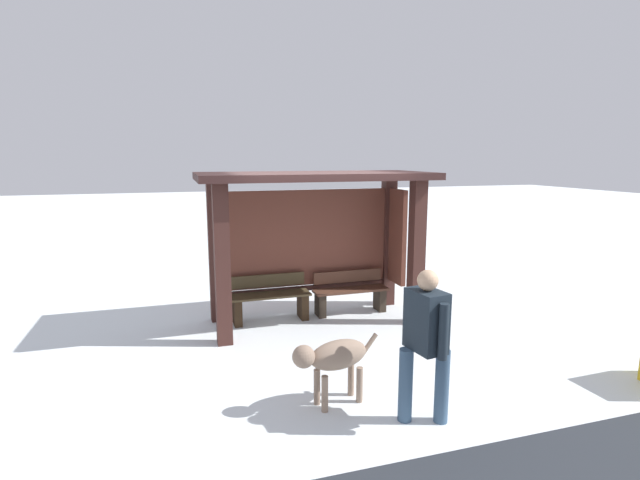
{
  "coord_description": "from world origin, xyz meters",
  "views": [
    {
      "loc": [
        -2.12,
        -7.08,
        2.61
      ],
      "look_at": [
        0.05,
        -0.08,
        1.33
      ],
      "focal_mm": 27.02,
      "sensor_mm": 36.0,
      "label": 1
    }
  ],
  "objects_px": {
    "bench_center_inside": "(350,294)",
    "dog": "(333,358)",
    "bus_shelter": "(317,217)",
    "person_walking": "(426,336)",
    "bench_left_inside": "(270,300)"
  },
  "relations": [
    {
      "from": "bus_shelter",
      "to": "dog",
      "type": "xyz_separation_m",
      "value": [
        -0.65,
        -2.72,
        -1.14
      ]
    },
    {
      "from": "bench_left_inside",
      "to": "bench_center_inside",
      "type": "relative_size",
      "value": 1.0
    },
    {
      "from": "bus_shelter",
      "to": "person_walking",
      "type": "xyz_separation_m",
      "value": [
        0.1,
        -3.29,
        -0.77
      ]
    },
    {
      "from": "bus_shelter",
      "to": "dog",
      "type": "distance_m",
      "value": 3.02
    },
    {
      "from": "dog",
      "to": "bench_left_inside",
      "type": "bearing_deg",
      "value": 92.14
    },
    {
      "from": "person_walking",
      "to": "dog",
      "type": "xyz_separation_m",
      "value": [
        -0.75,
        0.57,
        -0.37
      ]
    },
    {
      "from": "bus_shelter",
      "to": "dog",
      "type": "relative_size",
      "value": 3.51
    },
    {
      "from": "bench_center_inside",
      "to": "dog",
      "type": "distance_m",
      "value": 3.09
    },
    {
      "from": "bench_center_inside",
      "to": "dog",
      "type": "bearing_deg",
      "value": -114.11
    },
    {
      "from": "bench_left_inside",
      "to": "bench_center_inside",
      "type": "distance_m",
      "value": 1.37
    },
    {
      "from": "bus_shelter",
      "to": "bench_center_inside",
      "type": "height_order",
      "value": "bus_shelter"
    },
    {
      "from": "bus_shelter",
      "to": "bench_left_inside",
      "type": "relative_size",
      "value": 2.81
    },
    {
      "from": "bus_shelter",
      "to": "person_walking",
      "type": "distance_m",
      "value": 3.38
    },
    {
      "from": "dog",
      "to": "bench_center_inside",
      "type": "bearing_deg",
      "value": 65.89
    },
    {
      "from": "bench_center_inside",
      "to": "person_walking",
      "type": "xyz_separation_m",
      "value": [
        -0.51,
        -3.39,
        0.56
      ]
    }
  ]
}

